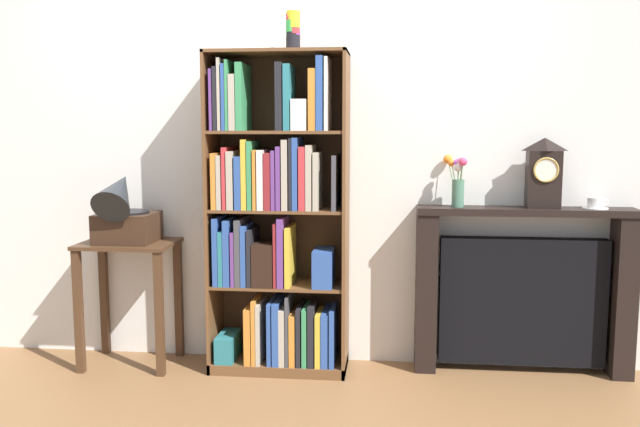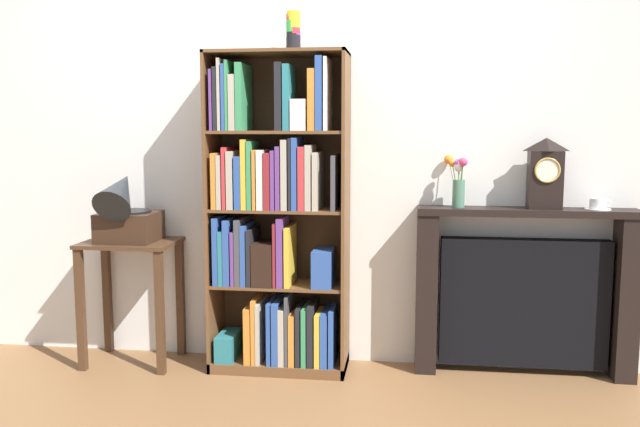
# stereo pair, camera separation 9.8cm
# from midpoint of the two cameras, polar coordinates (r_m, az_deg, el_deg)

# --- Properties ---
(ground_plane) EXTENTS (8.24, 6.40, 0.02)m
(ground_plane) POSITION_cam_midpoint_polar(r_m,az_deg,el_deg) (4.03, -4.30, -13.42)
(ground_plane) COLOR brown
(wall_back) EXTENTS (5.24, 0.08, 2.64)m
(wall_back) POSITION_cam_midpoint_polar(r_m,az_deg,el_deg) (4.01, -0.17, 5.97)
(wall_back) COLOR silver
(wall_back) RESTS_ON ground
(bookshelf) EXTENTS (0.80, 0.35, 1.84)m
(bookshelf) POSITION_cam_midpoint_polar(r_m,az_deg,el_deg) (3.86, -4.54, -0.99)
(bookshelf) COLOR brown
(bookshelf) RESTS_ON ground
(cup_stack) EXTENTS (0.08, 0.08, 0.22)m
(cup_stack) POSITION_cam_midpoint_polar(r_m,az_deg,el_deg) (3.89, -3.06, 15.28)
(cup_stack) COLOR black
(cup_stack) RESTS_ON bookshelf
(side_table_left) EXTENTS (0.55, 0.41, 0.75)m
(side_table_left) POSITION_cam_midpoint_polar(r_m,az_deg,el_deg) (4.15, -16.65, -5.20)
(side_table_left) COLOR #472D1C
(side_table_left) RESTS_ON ground
(gramophone) EXTENTS (0.33, 0.45, 0.48)m
(gramophone) POSITION_cam_midpoint_polar(r_m,az_deg,el_deg) (4.04, -17.13, 0.14)
(gramophone) COLOR #382316
(gramophone) RESTS_ON side_table_left
(fireplace_mantel) EXTENTS (1.22, 0.20, 0.97)m
(fireplace_mantel) POSITION_cam_midpoint_polar(r_m,az_deg,el_deg) (4.03, 16.26, -6.45)
(fireplace_mantel) COLOR black
(fireplace_mantel) RESTS_ON ground
(mantel_clock) EXTENTS (0.18, 0.12, 0.40)m
(mantel_clock) POSITION_cam_midpoint_polar(r_m,az_deg,el_deg) (3.93, 17.92, 3.32)
(mantel_clock) COLOR black
(mantel_clock) RESTS_ON fireplace_mantel
(flower_vase) EXTENTS (0.13, 0.17, 0.30)m
(flower_vase) POSITION_cam_midpoint_polar(r_m,az_deg,el_deg) (3.86, 10.98, 3.05)
(flower_vase) COLOR #4C7A60
(flower_vase) RESTS_ON fireplace_mantel
(teacup_with_saucer) EXTENTS (0.14, 0.14, 0.06)m
(teacup_with_saucer) POSITION_cam_midpoint_polar(r_m,az_deg,el_deg) (4.01, 21.87, 0.78)
(teacup_with_saucer) COLOR white
(teacup_with_saucer) RESTS_ON fireplace_mantel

